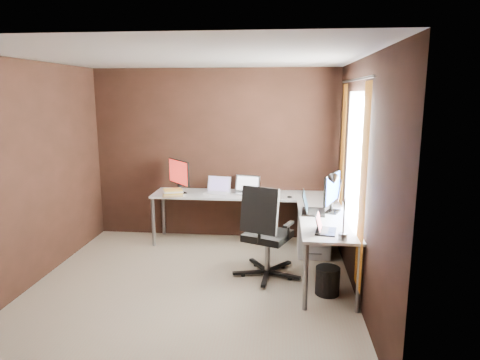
% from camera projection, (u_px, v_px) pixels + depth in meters
% --- Properties ---
extents(room, '(3.60, 3.60, 2.50)m').
position_uv_depth(room, '(222.00, 175.00, 4.60)').
color(room, tan).
rests_on(room, ground).
extents(desk, '(2.65, 2.25, 0.73)m').
position_uv_depth(desk, '(270.00, 206.00, 5.62)').
color(desk, white).
rests_on(desk, ground).
extents(drawer_pedestal, '(0.42, 0.50, 0.60)m').
position_uv_depth(drawer_pedestal, '(314.00, 233.00, 5.75)').
color(drawer_pedestal, white).
rests_on(drawer_pedestal, ground).
extents(monitor_left, '(0.39, 0.43, 0.48)m').
position_uv_depth(monitor_left, '(179.00, 174.00, 6.12)').
color(monitor_left, black).
rests_on(monitor_left, desk).
extents(monitor_right, '(0.25, 0.55, 0.48)m').
position_uv_depth(monitor_right, '(332.00, 190.00, 5.11)').
color(monitor_right, black).
rests_on(monitor_right, desk).
extents(laptop_white, '(0.38, 0.30, 0.23)m').
position_uv_depth(laptop_white, '(218.00, 190.00, 6.15)').
color(laptop_white, white).
rests_on(laptop_white, desk).
extents(laptop_silver, '(0.42, 0.35, 0.24)m').
position_uv_depth(laptop_silver, '(246.00, 189.00, 6.14)').
color(laptop_silver, silver).
rests_on(laptop_silver, desk).
extents(laptop_black_big, '(0.30, 0.41, 0.26)m').
position_uv_depth(laptop_black_big, '(310.00, 208.00, 5.13)').
color(laptop_black_big, black).
rests_on(laptop_black_big, desk).
extents(laptop_black_small, '(0.25, 0.32, 0.20)m').
position_uv_depth(laptop_black_small, '(323.00, 228.00, 4.41)').
color(laptop_black_small, black).
rests_on(laptop_black_small, desk).
extents(book_stack, '(0.33, 0.29, 0.09)m').
position_uv_depth(book_stack, '(173.00, 193.00, 5.99)').
color(book_stack, tan).
rests_on(book_stack, desk).
extents(mouse_left, '(0.10, 0.07, 0.04)m').
position_uv_depth(mouse_left, '(180.00, 194.00, 6.00)').
color(mouse_left, black).
rests_on(mouse_left, desk).
extents(mouse_corner, '(0.08, 0.07, 0.03)m').
position_uv_depth(mouse_corner, '(290.00, 197.00, 5.86)').
color(mouse_corner, black).
rests_on(mouse_corner, desk).
extents(desk_lamp, '(0.20, 0.23, 0.64)m').
position_uv_depth(desk_lamp, '(337.00, 198.00, 4.17)').
color(desk_lamp, slate).
rests_on(desk_lamp, desk).
extents(office_chair, '(0.63, 0.67, 1.12)m').
position_uv_depth(office_chair, '(266.00, 250.00, 5.03)').
color(office_chair, black).
rests_on(office_chair, ground).
extents(wastebasket, '(0.34, 0.34, 0.30)m').
position_uv_depth(wastebasket, '(327.00, 281.00, 4.61)').
color(wastebasket, black).
rests_on(wastebasket, ground).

